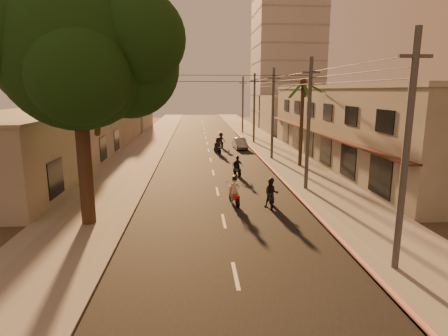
{
  "coord_description": "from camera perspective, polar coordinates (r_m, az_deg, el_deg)",
  "views": [
    {
      "loc": [
        -1.39,
        -16.87,
        6.84
      ],
      "look_at": [
        0.41,
        7.35,
        1.79
      ],
      "focal_mm": 30.0,
      "sensor_mm": 36.0,
      "label": 1
    }
  ],
  "objects": [
    {
      "name": "left_building",
      "position": [
        33.61,
        -26.27,
        3.29
      ],
      "size": [
        8.2,
        24.2,
        5.2
      ],
      "color": "#9A958B",
      "rests_on": "ground"
    },
    {
      "name": "parked_car",
      "position": [
        44.65,
        2.42,
        3.76
      ],
      "size": [
        1.78,
        4.03,
        1.28
      ],
      "primitive_type": "imported",
      "rotation": [
        0.0,
        0.0,
        0.05
      ],
      "color": "gray",
      "rests_on": "ground"
    },
    {
      "name": "filler_left_near",
      "position": [
        52.62,
        -18.22,
        6.11
      ],
      "size": [
        8.0,
        14.0,
        4.4
      ],
      "primitive_type": "cube",
      "color": "#9A958B",
      "rests_on": "ground"
    },
    {
      "name": "filler_right",
      "position": [
        63.87,
        9.79,
        8.14
      ],
      "size": [
        8.0,
        14.0,
        6.0
      ],
      "primitive_type": "cube",
      "color": "#9A958B",
      "rests_on": "ground"
    },
    {
      "name": "palm_tree",
      "position": [
        34.19,
        11.95,
        12.02
      ],
      "size": [
        5.0,
        5.0,
        8.2
      ],
      "color": "black",
      "rests_on": "ground"
    },
    {
      "name": "distant_tower",
      "position": [
        75.26,
        9.54,
        17.06
      ],
      "size": [
        12.1,
        12.1,
        28.0
      ],
      "color": "#B7B5B2",
      "rests_on": "ground"
    },
    {
      "name": "scooter_far_b",
      "position": [
        45.64,
        -0.46,
        4.22
      ],
      "size": [
        1.38,
        1.89,
        1.88
      ],
      "rotation": [
        0.0,
        0.0,
        0.18
      ],
      "color": "black",
      "rests_on": "ground"
    },
    {
      "name": "scooter_red",
      "position": [
        22.63,
        1.62,
        -3.7
      ],
      "size": [
        0.87,
        1.85,
        1.84
      ],
      "rotation": [
        0.0,
        0.0,
        0.21
      ],
      "color": "black",
      "rests_on": "ground"
    },
    {
      "name": "shophouse_row",
      "position": [
        38.23,
        19.54,
        6.29
      ],
      "size": [
        8.8,
        34.2,
        7.3
      ],
      "color": "gray",
      "rests_on": "ground"
    },
    {
      "name": "ground",
      "position": [
        18.26,
        0.43,
        -10.25
      ],
      "size": [
        160.0,
        160.0,
        0.0
      ],
      "primitive_type": "plane",
      "color": "#383023",
      "rests_on": "ground"
    },
    {
      "name": "broadleaf_tree",
      "position": [
        19.79,
        -20.33,
        15.79
      ],
      "size": [
        9.6,
        8.7,
        12.1
      ],
      "color": "black",
      "rests_on": "ground"
    },
    {
      "name": "scooter_mid_b",
      "position": [
        30.48,
        2.04,
        0.23
      ],
      "size": [
        1.09,
        1.66,
        1.66
      ],
      "rotation": [
        0.0,
        0.0,
        0.24
      ],
      "color": "black",
      "rests_on": "ground"
    },
    {
      "name": "utility_poles",
      "position": [
        37.65,
        7.52,
        11.19
      ],
      "size": [
        1.2,
        48.26,
        9.0
      ],
      "color": "#38383A",
      "rests_on": "ground"
    },
    {
      "name": "curb_stripe",
      "position": [
        33.22,
        7.1,
        -0.05
      ],
      "size": [
        0.2,
        60.0,
        0.2
      ],
      "primitive_type": "cube",
      "color": "red",
      "rests_on": "ground"
    },
    {
      "name": "filler_left_far",
      "position": [
        70.1,
        -14.79,
        8.64
      ],
      "size": [
        8.0,
        14.0,
        7.0
      ],
      "primitive_type": "cube",
      "color": "#9A958B",
      "rests_on": "ground"
    },
    {
      "name": "sidewalk_right",
      "position": [
        38.53,
        9.15,
        1.47
      ],
      "size": [
        5.0,
        140.0,
        0.12
      ],
      "primitive_type": "cube",
      "color": "slate",
      "rests_on": "ground"
    },
    {
      "name": "scooter_far_a",
      "position": [
        41.39,
        -0.98,
        3.37
      ],
      "size": [
        1.17,
        1.72,
        1.77
      ],
      "rotation": [
        0.0,
        0.0,
        0.36
      ],
      "color": "black",
      "rests_on": "ground"
    },
    {
      "name": "scooter_mid_a",
      "position": [
        22.37,
        7.22,
        -3.94
      ],
      "size": [
        1.02,
        1.84,
        1.82
      ],
      "rotation": [
        0.0,
        0.0,
        -0.14
      ],
      "color": "black",
      "rests_on": "ground"
    },
    {
      "name": "road",
      "position": [
        37.53,
        -2.06,
        1.26
      ],
      "size": [
        10.0,
        140.0,
        0.02
      ],
      "primitive_type": "cube",
      "color": "black",
      "rests_on": "ground"
    },
    {
      "name": "sidewalk_left",
      "position": [
        37.99,
        -13.45,
        1.14
      ],
      "size": [
        5.0,
        140.0,
        0.12
      ],
      "primitive_type": "cube",
      "color": "slate",
      "rests_on": "ground"
    }
  ]
}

